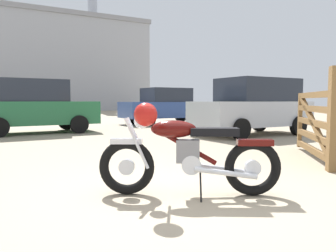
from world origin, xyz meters
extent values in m
plane|color=gray|center=(0.00, 0.00, 0.00)|extent=(80.00, 80.00, 0.00)
torus|color=black|center=(-0.66, 0.52, 0.32)|extent=(0.62, 0.39, 0.64)
cylinder|color=silver|center=(-0.66, 0.52, 0.32)|extent=(0.20, 0.15, 0.18)
torus|color=black|center=(0.62, -0.14, 0.32)|extent=(0.62, 0.39, 0.64)
cylinder|color=silver|center=(0.62, -0.14, 0.32)|extent=(0.20, 0.15, 0.18)
cube|color=silver|center=(-0.66, 0.52, 0.62)|extent=(0.38, 0.28, 0.06)
cube|color=#4C0C0A|center=(0.64, -0.15, 0.61)|extent=(0.41, 0.30, 0.07)
cylinder|color=silver|center=(-0.58, 0.40, 0.60)|extent=(0.27, 0.16, 0.58)
cylinder|color=silver|center=(-0.51, 0.53, 0.60)|extent=(0.27, 0.16, 0.58)
sphere|color=silver|center=(-0.50, 0.44, 0.85)|extent=(0.17, 0.17, 0.17)
cylinder|color=silver|center=(-0.43, 0.40, 0.92)|extent=(0.31, 0.56, 0.03)
sphere|color=#B21914|center=(-0.57, 0.14, 0.94)|extent=(0.25, 0.25, 0.25)
cylinder|color=#4C0C0A|center=(-0.07, 0.22, 0.58)|extent=(0.70, 0.40, 0.47)
ellipsoid|color=#4C0C0A|center=(-0.18, 0.27, 0.76)|extent=(0.56, 0.43, 0.20)
cube|color=black|center=(0.23, 0.06, 0.73)|extent=(0.57, 0.43, 0.09)
cube|color=slate|center=(-0.04, 0.20, 0.51)|extent=(0.31, 0.28, 0.26)
cylinder|color=silver|center=(0.00, 0.18, 0.36)|extent=(0.29, 0.28, 0.22)
cylinder|color=silver|center=(0.29, -0.08, 0.28)|extent=(0.65, 0.38, 0.14)
cylinder|color=silver|center=(0.38, 0.09, 0.28)|extent=(0.65, 0.38, 0.14)
cylinder|color=black|center=(0.01, -0.02, 0.16)|extent=(0.13, 0.22, 0.33)
cube|color=brown|center=(2.58, 0.34, 0.80)|extent=(0.25, 0.25, 1.60)
cube|color=brown|center=(3.97, 2.30, 0.65)|extent=(0.12, 0.13, 1.20)
cube|color=brown|center=(3.28, 1.32, 0.15)|extent=(1.46, 2.00, 0.11)
cube|color=brown|center=(3.28, 1.32, 0.41)|extent=(1.46, 2.00, 0.11)
cube|color=brown|center=(3.28, 1.32, 0.67)|extent=(1.46, 2.00, 0.11)
cube|color=brown|center=(3.28, 1.32, 0.93)|extent=(1.46, 2.00, 0.11)
cube|color=brown|center=(3.28, 1.32, 1.19)|extent=(1.46, 2.00, 0.11)
cube|color=brown|center=(3.28, 1.32, 0.65)|extent=(1.34, 1.84, 1.08)
cylinder|color=black|center=(3.89, 4.29, 0.30)|extent=(0.61, 0.24, 0.60)
cylinder|color=black|center=(3.75, 5.92, 0.30)|extent=(0.61, 0.24, 0.60)
cylinder|color=black|center=(6.28, 4.49, 0.30)|extent=(0.61, 0.24, 0.60)
cylinder|color=black|center=(6.14, 6.13, 0.30)|extent=(0.61, 0.24, 0.60)
cube|color=#ADB2BC|center=(5.02, 5.21, 0.68)|extent=(4.03, 1.97, 0.76)
cube|color=#232833|center=(5.27, 5.23, 1.42)|extent=(2.52, 1.72, 0.72)
cylinder|color=black|center=(0.03, 9.73, 0.30)|extent=(0.62, 0.25, 0.60)
cylinder|color=black|center=(0.20, 8.10, 0.30)|extent=(0.62, 0.25, 0.60)
cube|color=#23663D|center=(-1.08, 8.79, 0.68)|extent=(4.05, 2.03, 0.76)
cube|color=#232833|center=(-1.33, 8.77, 1.42)|extent=(2.54, 1.76, 0.72)
cylinder|color=black|center=(6.03, 11.94, 0.31)|extent=(0.63, 0.25, 0.62)
cylinder|color=black|center=(6.16, 10.22, 0.31)|extent=(0.63, 0.25, 0.62)
cylinder|color=black|center=(3.33, 11.73, 0.31)|extent=(0.63, 0.25, 0.62)
cylinder|color=black|center=(3.47, 10.02, 0.31)|extent=(0.63, 0.25, 0.62)
cube|color=#2D4784|center=(4.75, 10.98, 0.67)|extent=(4.32, 2.04, 0.72)
cube|color=#232833|center=(4.75, 10.98, 1.35)|extent=(2.11, 1.71, 0.64)
cube|color=#9EA0A8|center=(2.05, 37.39, 5.02)|extent=(22.16, 10.37, 10.03)
cube|color=gray|center=(2.05, 37.39, 10.28)|extent=(22.48, 10.68, 0.50)
camera|label=1|loc=(-1.84, -3.08, 1.08)|focal=35.40mm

